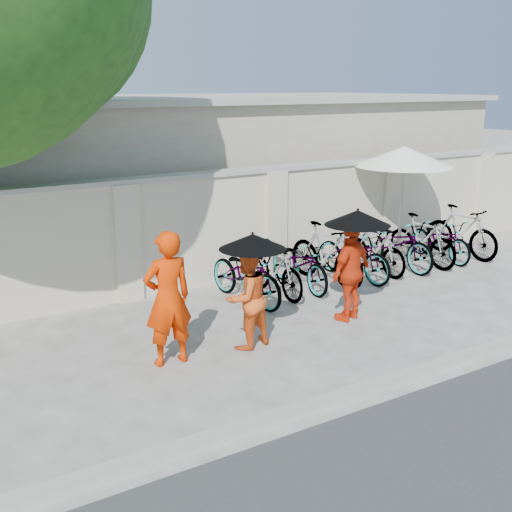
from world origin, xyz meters
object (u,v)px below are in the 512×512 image
monk_left (168,298)px  monk_right (351,271)px  monk_center (247,298)px  patio_umbrella (404,158)px

monk_left → monk_right: bearing=-179.2°
monk_center → monk_right: 1.95m
monk_center → patio_umbrella: (5.12, 2.24, 1.42)m
monk_right → patio_umbrella: patio_umbrella is taller
monk_right → patio_umbrella: bearing=-162.8°
monk_left → monk_center: (1.15, -0.08, -0.18)m
monk_center → patio_umbrella: 5.77m
monk_left → monk_right: (3.10, -0.00, -0.12)m
monk_left → patio_umbrella: bearing=-160.1°
monk_center → monk_right: size_ratio=0.92×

